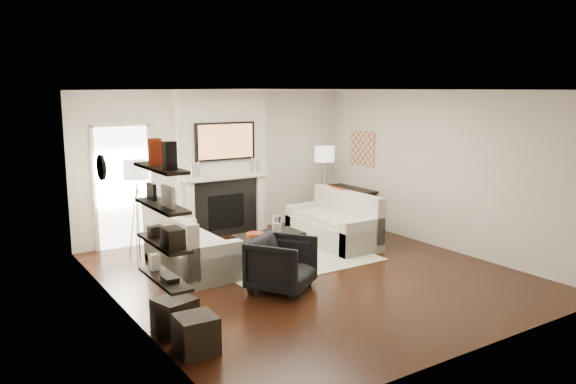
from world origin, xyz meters
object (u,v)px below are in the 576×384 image
loveseat_left_base (191,257)px  lamp_right_shade (325,154)px  loveseat_right_base (333,232)px  coffee_table (269,235)px  ottoman_near (175,316)px  armchair (282,262)px  lamp_left_shade (136,170)px

loveseat_left_base → lamp_right_shade: size_ratio=4.50×
loveseat_right_base → coffee_table: 1.44m
loveseat_left_base → lamp_right_shade: 3.90m
ottoman_near → coffee_table: bearing=38.1°
armchair → coffee_table: bearing=31.8°
loveseat_left_base → coffee_table: (1.29, -0.15, 0.19)m
lamp_right_shade → coffee_table: bearing=-146.6°
lamp_left_shade → loveseat_right_base: bearing=-19.0°
loveseat_right_base → loveseat_left_base: bearing=-179.8°
loveseat_right_base → coffee_table: same height
coffee_table → armchair: (-0.60, -1.33, 0.00)m
coffee_table → lamp_right_shade: (2.17, 1.43, 1.05)m
lamp_left_shade → lamp_right_shade: 3.90m
loveseat_right_base → armchair: armchair is taller
lamp_right_shade → ottoman_near: (-4.52, -3.27, -1.25)m
lamp_left_shade → lamp_right_shade: same height
lamp_left_shade → loveseat_left_base: bearing=-68.3°
loveseat_right_base → armchair: 2.52m
loveseat_right_base → ottoman_near: 4.26m
loveseat_right_base → coffee_table: size_ratio=1.64×
ottoman_near → loveseat_left_base: bearing=62.0°
lamp_left_shade → ottoman_near: lamp_left_shade is taller
coffee_table → lamp_left_shade: lamp_left_shade is taller
coffee_table → loveseat_right_base: bearing=6.4°
loveseat_left_base → ottoman_near: (-1.06, -1.99, -0.01)m
loveseat_left_base → lamp_right_shade: bearing=20.3°
coffee_table → ottoman_near: (-2.35, -1.84, -0.20)m
loveseat_right_base → lamp_right_shade: (0.75, 1.27, 1.24)m
loveseat_left_base → armchair: 1.64m
lamp_left_shade → lamp_right_shade: bearing=2.8°
coffee_table → armchair: 1.46m
loveseat_left_base → loveseat_right_base: bearing=0.2°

